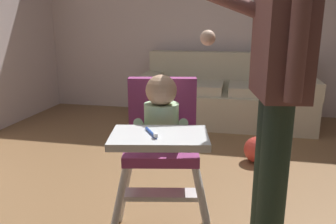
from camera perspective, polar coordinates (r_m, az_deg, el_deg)
The scene contains 6 objects.
ground at distance 2.39m, azimuth 1.19°, elevation -17.12°, with size 6.29×6.94×0.10m, color olive.
wall_far at distance 4.71m, azimuth 7.65°, elevation 16.42°, with size 5.49×0.06×2.72m, color silver.
couch at distance 4.27m, azimuth 9.91°, elevation 2.63°, with size 2.08×0.86×0.86m.
high_chair at distance 1.68m, azimuth -1.09°, elevation -3.57°, with size 0.71×0.80×0.98m.
adult_standing at distance 1.67m, azimuth 17.96°, elevation 4.09°, with size 0.56×0.50×1.63m.
toy_ball at distance 3.13m, azimuth 14.91°, elevation -6.20°, with size 0.24×0.24×0.24m, color #D13D33.
Camera 1 is at (0.37, -1.99, 1.21)m, focal length 35.81 mm.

